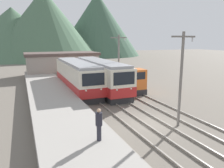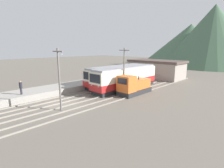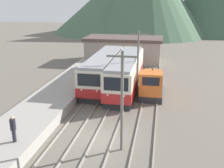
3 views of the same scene
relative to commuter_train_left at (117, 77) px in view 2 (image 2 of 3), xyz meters
name	(u,v)px [view 2 (image 2 of 3)]	position (x,y,z in m)	size (l,w,h in m)	color
ground_plane	(62,105)	(2.60, -12.95, -1.72)	(200.00, 200.00, 0.00)	#665E54
platform_left	(40,92)	(-3.65, -12.95, -1.27)	(4.50, 54.00, 0.90)	gray
track_left	(52,100)	(0.00, -12.95, -1.65)	(1.54, 60.00, 0.14)	gray
track_center	(63,104)	(2.80, -12.95, -1.65)	(1.54, 60.00, 0.14)	gray
track_right	(77,110)	(5.80, -12.95, -1.65)	(1.54, 60.00, 0.14)	gray
commuter_train_left	(117,77)	(0.00, 0.00, 0.00)	(2.84, 13.70, 3.72)	#28282B
commuter_train_center	(126,79)	(2.80, -0.80, 0.04)	(2.84, 14.07, 3.81)	#28282B
shunting_locomotive	(133,86)	(5.80, -2.64, -0.52)	(2.40, 6.02, 3.00)	#28282B
catenary_mast_near	(59,77)	(4.31, -14.08, 2.06)	(2.00, 0.20, 6.93)	slate
catenary_mast_mid	(124,69)	(4.31, -3.14, 2.06)	(2.00, 0.20, 6.93)	slate
person_on_platform	(21,87)	(-2.62, -15.87, 0.18)	(0.38, 0.38, 1.84)	#282833
station_building	(156,69)	(0.47, 13.05, 0.35)	(12.60, 6.30, 4.10)	gray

